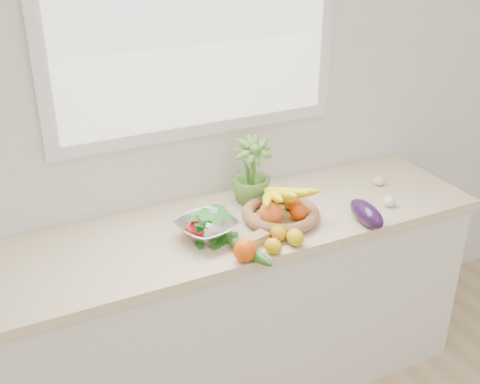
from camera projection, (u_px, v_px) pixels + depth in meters
name	position (u px, v px, depth m)	size (l,w,h in m)	color
back_wall	(196.00, 101.00, 2.56)	(4.50, 0.02, 2.70)	white
counter_cabinet	(228.00, 314.00, 2.73)	(2.20, 0.58, 0.86)	silver
countertop	(227.00, 228.00, 2.53)	(2.24, 0.62, 0.04)	beige
window_frame	(195.00, 5.00, 2.37)	(1.30, 0.03, 1.10)	white
window_pane	(196.00, 6.00, 2.35)	(1.18, 0.01, 0.98)	white
orange_loose	(245.00, 251.00, 2.25)	(0.09, 0.09, 0.09)	#EC4907
lemon_a	(278.00, 233.00, 2.40)	(0.06, 0.08, 0.06)	orange
lemon_b	(295.00, 237.00, 2.36)	(0.07, 0.08, 0.07)	gold
lemon_c	(273.00, 246.00, 2.31)	(0.06, 0.08, 0.06)	gold
apple	(196.00, 229.00, 2.42)	(0.07, 0.07, 0.07)	red
ginger	(254.00, 240.00, 2.37)	(0.12, 0.05, 0.04)	tan
garlic_a	(253.00, 218.00, 2.53)	(0.05, 0.05, 0.04)	white
garlic_b	(379.00, 181.00, 2.85)	(0.05, 0.05, 0.05)	white
garlic_c	(389.00, 201.00, 2.66)	(0.06, 0.06, 0.05)	white
eggplant	(366.00, 213.00, 2.51)	(0.09, 0.22, 0.09)	#260E36
cucumber	(248.00, 251.00, 2.29)	(0.05, 0.26, 0.05)	#1E581A
radish	(275.00, 242.00, 2.36)	(0.04, 0.04, 0.04)	red
potted_herb	(251.00, 172.00, 2.65)	(0.18, 0.18, 0.31)	#518430
fruit_basket	(280.00, 209.00, 2.54)	(0.37, 0.37, 0.18)	tan
colander_with_spinach	(207.00, 224.00, 2.40)	(0.29, 0.29, 0.12)	silver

